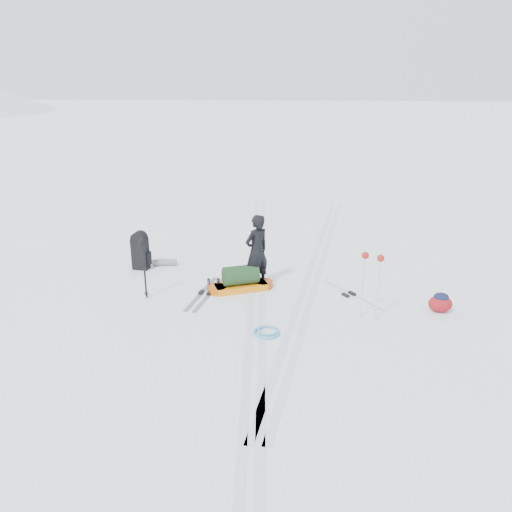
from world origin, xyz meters
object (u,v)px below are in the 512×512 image
at_px(skier, 257,251).
at_px(ski_poles_black, 143,250).
at_px(pulk_sled, 241,281).
at_px(expedition_rucksack, 143,251).

xyz_separation_m(skier, ski_poles_black, (-2.36, -0.83, 0.26)).
distance_m(skier, pulk_sled, 0.76).
distance_m(skier, ski_poles_black, 2.52).
distance_m(expedition_rucksack, ski_poles_black, 1.96).
height_order(skier, pulk_sled, skier).
bearing_deg(ski_poles_black, pulk_sled, 20.26).
bearing_deg(pulk_sled, skier, 12.05).
height_order(skier, ski_poles_black, skier).
bearing_deg(expedition_rucksack, pulk_sled, -17.29).
height_order(skier, expedition_rucksack, skier).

